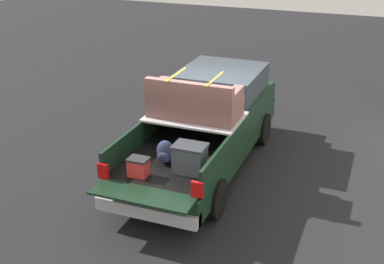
% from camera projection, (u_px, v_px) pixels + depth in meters
% --- Properties ---
extents(ground_plane, '(40.00, 40.00, 0.00)m').
position_uv_depth(ground_plane, '(202.00, 167.00, 11.23)').
color(ground_plane, black).
extents(pickup_truck, '(6.05, 2.06, 2.23)m').
position_uv_depth(pickup_truck, '(208.00, 121.00, 11.16)').
color(pickup_truck, black).
rests_on(pickup_truck, ground_plane).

